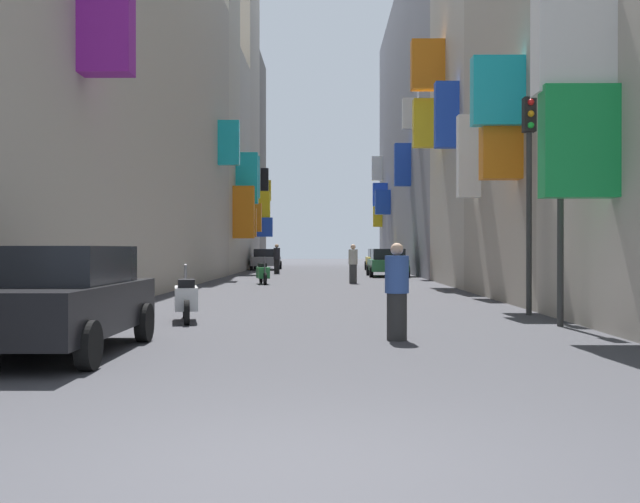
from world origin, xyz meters
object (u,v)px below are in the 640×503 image
parked_car_yellow (380,259)px  scooter_green (263,273)px  traffic_light_near_corner (561,177)px  scooter_white (186,298)px  pedestrian_crossing (397,292)px  traffic_light_far_corner (529,169)px  parked_car_grey (266,259)px  parked_car_green (387,262)px  pedestrian_near_left (277,259)px  parked_car_black (54,297)px  scooter_red (396,270)px  pedestrian_near_right (353,264)px

parked_car_yellow → scooter_green: (-6.17, -18.17, -0.29)m
traffic_light_near_corner → scooter_white: bearing=173.0°
pedestrian_crossing → traffic_light_far_corner: size_ratio=0.33×
parked_car_grey → scooter_green: 20.56m
traffic_light_near_corner → parked_car_yellow: bearing=91.3°
parked_car_grey → parked_car_yellow: 8.01m
parked_car_green → scooter_white: bearing=-104.2°
parked_car_grey → parked_car_green: size_ratio=0.99×
pedestrian_near_left → traffic_light_near_corner: traffic_light_near_corner is taller
scooter_white → scooter_green: bearing=89.2°
parked_car_black → pedestrian_crossing: pedestrian_crossing is taller
parked_car_yellow → scooter_white: (-6.40, -33.65, -0.29)m
scooter_white → pedestrian_near_left: size_ratio=1.14×
parked_car_black → scooter_red: parked_car_black is taller
pedestrian_near_left → pedestrian_near_right: (3.95, -11.58, -0.05)m
scooter_red → pedestrian_crossing: pedestrian_crossing is taller
parked_car_yellow → traffic_light_near_corner: 34.60m
parked_car_grey → scooter_green: parked_car_grey is taller
pedestrian_near_right → traffic_light_near_corner: 17.38m
parked_car_green → pedestrian_near_left: (-6.04, 3.83, 0.11)m
parked_car_yellow → pedestrian_crossing: 36.73m
parked_car_black → scooter_white: parked_car_black is taller
pedestrian_crossing → scooter_white: bearing=142.5°
pedestrian_crossing → scooter_red: bearing=84.5°
parked_car_grey → scooter_red: (7.32, -16.95, -0.29)m
parked_car_yellow → scooter_white: 34.25m
parked_car_grey → pedestrian_near_right: (5.22, -19.90, 0.06)m
parked_car_green → pedestrian_near_right: (-2.09, -7.76, 0.06)m
pedestrian_near_left → scooter_white: bearing=-90.0°
scooter_green → traffic_light_far_corner: size_ratio=0.39×
scooter_white → traffic_light_far_corner: 7.86m
parked_car_yellow → scooter_red: size_ratio=2.53×
traffic_light_far_corner → parked_car_black: bearing=-144.0°
parked_car_grey → scooter_green: bearing=-85.8°
parked_car_grey → parked_car_black: bearing=-89.6°
parked_car_grey → pedestrian_near_left: pedestrian_near_left is taller
pedestrian_near_right → pedestrian_crossing: bearing=-90.1°
pedestrian_near_right → traffic_light_near_corner: size_ratio=0.40×
parked_car_black → scooter_red: (7.01, 23.55, -0.32)m
scooter_white → scooter_green: 15.48m
parked_car_black → parked_car_green: parked_car_black is taller
parked_car_grey → scooter_red: bearing=-66.7°
scooter_white → pedestrian_crossing: 4.94m
parked_car_yellow → parked_car_green: bearing=-92.1°
parked_car_yellow → parked_car_green: (-0.36, -9.82, -0.00)m
scooter_green → traffic_light_near_corner: traffic_light_near_corner is taller
pedestrian_near_left → traffic_light_far_corner: size_ratio=0.36×
pedestrian_near_right → traffic_light_near_corner: (3.23, -16.96, 1.97)m
pedestrian_near_left → traffic_light_far_corner: 27.31m
scooter_white → scooter_red: size_ratio=1.10×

